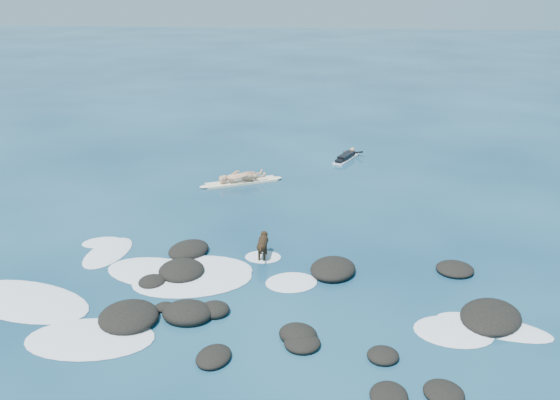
# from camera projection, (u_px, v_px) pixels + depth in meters

# --- Properties ---
(ground) EXTENTS (160.00, 160.00, 0.00)m
(ground) POSITION_uv_depth(u_px,v_px,m) (268.00, 279.00, 17.49)
(ground) COLOR #0A2642
(ground) RESTS_ON ground
(reef_rocks) EXTENTS (10.87, 7.72, 0.47)m
(reef_rocks) POSITION_uv_depth(u_px,v_px,m) (276.00, 299.00, 16.22)
(reef_rocks) COLOR black
(reef_rocks) RESTS_ON ground
(breaking_foam) EXTENTS (15.63, 7.04, 0.12)m
(breaking_foam) POSITION_uv_depth(u_px,v_px,m) (179.00, 289.00, 16.92)
(breaking_foam) COLOR white
(breaking_foam) RESTS_ON ground
(standing_surfer_rig) EXTENTS (3.28, 1.87, 2.00)m
(standing_surfer_rig) POSITION_uv_depth(u_px,v_px,m) (241.00, 165.00, 25.04)
(standing_surfer_rig) COLOR #FBEFC8
(standing_surfer_rig) RESTS_ON ground
(paddling_surfer_rig) EXTENTS (1.39, 2.21, 0.39)m
(paddling_surfer_rig) POSITION_uv_depth(u_px,v_px,m) (347.00, 157.00, 28.45)
(paddling_surfer_rig) COLOR white
(paddling_surfer_rig) RESTS_ON ground
(dog) EXTENTS (0.30, 1.17, 0.74)m
(dog) POSITION_uv_depth(u_px,v_px,m) (263.00, 243.00, 18.62)
(dog) COLOR black
(dog) RESTS_ON ground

